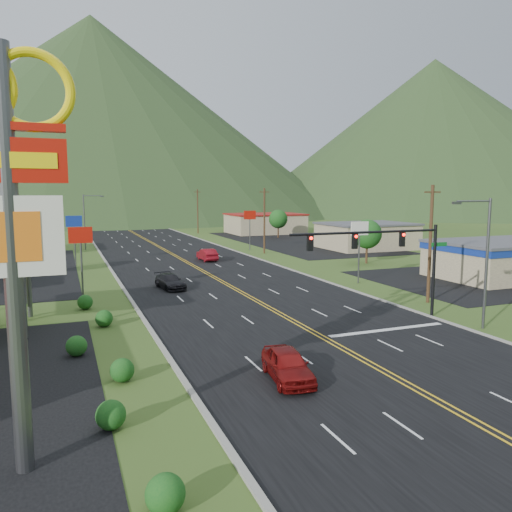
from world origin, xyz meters
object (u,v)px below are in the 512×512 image
object	(u,v)px
car_dark_mid	(170,282)
car_red_far	(207,255)
streetlight_east	(484,255)
pylon_sign	(8,196)
streetlight_west	(86,218)
traffic_signal	(390,249)
car_red_near	(287,365)

from	to	relation	value
car_dark_mid	car_red_far	bearing A→B (deg)	55.56
streetlight_east	car_red_far	distance (m)	41.19
pylon_sign	streetlight_west	size ratio (longest dim) A/B	1.56
traffic_signal	car_red_near	distance (m)	14.82
car_red_near	pylon_sign	bearing A→B (deg)	-152.73
traffic_signal	streetlight_east	distance (m)	6.17
streetlight_east	car_red_near	world-z (taller)	streetlight_east
pylon_sign	car_red_far	distance (m)	52.80
car_red_far	car_dark_mid	bearing A→B (deg)	62.72
car_red_near	car_red_far	distance (m)	44.73
traffic_signal	car_red_far	distance (m)	36.58
traffic_signal	car_dark_mid	bearing A→B (deg)	124.37
streetlight_east	car_red_near	distance (m)	17.43
traffic_signal	car_dark_mid	size ratio (longest dim) A/B	2.73
traffic_signal	car_red_far	size ratio (longest dim) A/B	2.63
traffic_signal	car_dark_mid	world-z (taller)	traffic_signal
pylon_sign	streetlight_east	distance (m)	29.58
streetlight_west	car_red_far	size ratio (longest dim) A/B	1.81
streetlight_east	car_dark_mid	world-z (taller)	streetlight_east
pylon_sign	car_red_far	world-z (taller)	pylon_sign
pylon_sign	traffic_signal	xyz separation A→B (m)	(23.48, 12.00, -3.97)
pylon_sign	car_red_far	xyz separation A→B (m)	(20.00, 48.13, -8.48)
pylon_sign	traffic_signal	distance (m)	26.67
streetlight_west	car_dark_mid	xyz separation A→B (m)	(5.83, -37.98, -4.48)
pylon_sign	car_red_far	bearing A→B (deg)	67.44
car_red_far	pylon_sign	bearing A→B (deg)	66.19
traffic_signal	pylon_sign	bearing A→B (deg)	-152.94
pylon_sign	car_red_near	distance (m)	15.09
pylon_sign	car_red_far	size ratio (longest dim) A/B	2.81
streetlight_west	car_red_far	world-z (taller)	streetlight_west
streetlight_east	car_red_near	size ratio (longest dim) A/B	1.94
car_red_near	car_dark_mid	world-z (taller)	car_red_near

